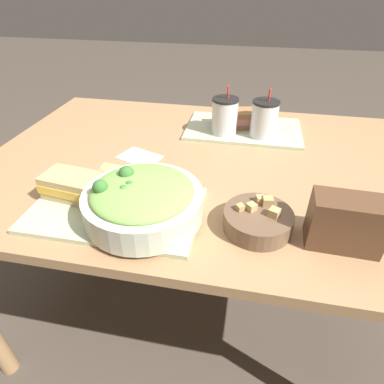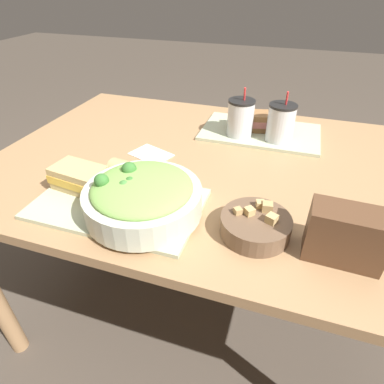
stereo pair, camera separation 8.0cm
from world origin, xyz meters
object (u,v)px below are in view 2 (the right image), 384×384
object	(u,v)px
salad_bowl	(143,196)
napkin_folded	(151,154)
sandwich_near	(79,177)
drink_cup_dark	(240,119)
chip_bag	(346,235)
baguette_near	(128,172)
sandwich_far	(252,121)
soup_bowl	(256,225)
drink_cup_red	(280,124)

from	to	relation	value
salad_bowl	napkin_folded	distance (m)	0.33
salad_bowl	sandwich_near	xyz separation A→B (m)	(-0.22, 0.05, -0.02)
drink_cup_dark	chip_bag	world-z (taller)	drink_cup_dark
baguette_near	drink_cup_dark	world-z (taller)	drink_cup_dark
sandwich_far	napkin_folded	xyz separation A→B (m)	(-0.29, -0.30, -0.04)
drink_cup_dark	soup_bowl	bearing A→B (deg)	-74.61
baguette_near	sandwich_far	distance (m)	0.56
soup_bowl	sandwich_near	bearing A→B (deg)	176.98
drink_cup_dark	napkin_folded	bearing A→B (deg)	-138.48
soup_bowl	napkin_folded	xyz separation A→B (m)	(-0.40, 0.28, -0.03)
soup_bowl	baguette_near	distance (m)	0.39
chip_bag	napkin_folded	size ratio (longest dim) A/B	1.02
salad_bowl	chip_bag	world-z (taller)	salad_bowl
sandwich_near	chip_bag	distance (m)	0.69
salad_bowl	drink_cup_red	size ratio (longest dim) A/B	1.66
baguette_near	napkin_folded	bearing A→B (deg)	12.64
salad_bowl	sandwich_near	bearing A→B (deg)	168.26
drink_cup_red	napkin_folded	world-z (taller)	drink_cup_red
drink_cup_red	napkin_folded	distance (m)	0.47
soup_bowl	chip_bag	distance (m)	0.19
sandwich_near	baguette_near	distance (m)	0.13
sandwich_far	drink_cup_red	distance (m)	0.13
sandwich_far	napkin_folded	bearing A→B (deg)	-147.61
soup_bowl	napkin_folded	world-z (taller)	soup_bowl
chip_bag	sandwich_far	bearing A→B (deg)	118.24
salad_bowl	drink_cup_red	xyz separation A→B (m)	(0.28, 0.53, 0.01)
napkin_folded	drink_cup_red	bearing A→B (deg)	29.67
sandwich_far	chip_bag	size ratio (longest dim) A/B	1.10
drink_cup_red	soup_bowl	bearing A→B (deg)	-90.20
sandwich_far	drink_cup_dark	bearing A→B (deg)	-130.87
soup_bowl	napkin_folded	distance (m)	0.49
baguette_near	drink_cup_red	world-z (taller)	drink_cup_red
drink_cup_red	drink_cup_dark	bearing A→B (deg)	180.00
sandwich_far	drink_cup_red	xyz separation A→B (m)	(0.11, -0.07, 0.03)
salad_bowl	sandwich_near	world-z (taller)	salad_bowl
salad_bowl	sandwich_far	bearing A→B (deg)	73.65
soup_bowl	drink_cup_dark	xyz separation A→B (m)	(-0.14, 0.51, 0.05)
soup_bowl	sandwich_near	xyz separation A→B (m)	(-0.50, 0.03, 0.02)
sandwich_far	salad_bowl	bearing A→B (deg)	-119.16
sandwich_near	drink_cup_dark	bearing A→B (deg)	61.11
soup_bowl	sandwich_near	size ratio (longest dim) A/B	1.04
salad_bowl	sandwich_near	distance (m)	0.22
napkin_folded	chip_bag	bearing A→B (deg)	-27.23
salad_bowl	soup_bowl	xyz separation A→B (m)	(0.28, 0.02, -0.03)
baguette_near	drink_cup_red	bearing A→B (deg)	-35.19
drink_cup_dark	chip_bag	bearing A→B (deg)	-58.16
baguette_near	drink_cup_dark	size ratio (longest dim) A/B	0.64
soup_bowl	chip_bag	size ratio (longest dim) A/B	1.04
baguette_near	drink_cup_red	xyz separation A→B (m)	(0.38, 0.42, 0.03)
salad_bowl	drink_cup_dark	xyz separation A→B (m)	(0.14, 0.53, 0.01)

